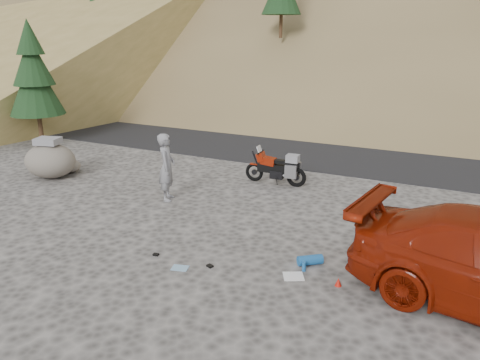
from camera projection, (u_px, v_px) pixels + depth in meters
The scene contains 14 objects.
ground at pixel (219, 227), 11.42m from camera, with size 140.00×140.00×0.00m, color #3C3A38.
road at pixel (324, 148), 19.11m from camera, with size 120.00×7.00×0.05m, color black.
conifer_verge at pixel (33, 74), 18.99m from camera, with size 2.20×2.20×5.04m.
motorcycle at pixel (278, 168), 14.45m from camera, with size 2.00×0.62×1.19m.
man at pixel (168, 199), 13.30m from camera, with size 0.69×0.46×1.90m, color gray.
boulder at pixel (50, 160), 15.13m from camera, with size 1.81×1.57×1.28m.
small_rock at pixel (70, 166), 15.74m from camera, with size 0.84×0.77×0.46m.
gear_white_cloth at pixel (293, 276), 9.13m from camera, with size 0.39×0.35×0.01m, color white.
gear_blue_mat at pixel (310, 260), 9.57m from camera, with size 0.21×0.21×0.52m, color #19589B.
gear_bottle at pixel (304, 266), 9.31m from camera, with size 0.07×0.07×0.21m, color #19589B.
gear_funnel at pixel (338, 282), 8.78m from camera, with size 0.13×0.13×0.17m, color red.
gear_glove_a at pixel (210, 266), 9.50m from camera, with size 0.13×0.09×0.04m, color black.
gear_glove_b at pixel (156, 254), 9.99m from camera, with size 0.12×0.09×0.04m, color black.
gear_blue_cloth at pixel (180, 268), 9.45m from camera, with size 0.33×0.24×0.01m, color #7CA4C1.
Camera 1 is at (5.11, -9.21, 4.60)m, focal length 35.00 mm.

